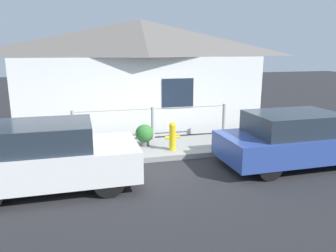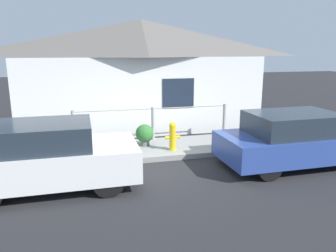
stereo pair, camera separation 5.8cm
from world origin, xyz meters
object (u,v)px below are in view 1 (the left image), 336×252
at_px(car_left, 49,156).
at_px(potted_plant_near_hydrant, 144,134).
at_px(car_right, 296,139).
at_px(fire_hydrant, 173,136).

height_order(car_left, potted_plant_near_hydrant, car_left).
height_order(car_left, car_right, car_left).
relative_size(car_left, fire_hydrant, 4.54).
xyz_separation_m(car_right, fire_hydrant, (-2.86, 1.54, -0.12)).
bearing_deg(car_left, car_right, -0.83).
xyz_separation_m(car_left, car_right, (5.99, -0.00, -0.03)).
distance_m(car_left, potted_plant_near_hydrant, 3.27).
relative_size(car_right, potted_plant_near_hydrant, 6.33).
height_order(fire_hydrant, potted_plant_near_hydrant, fire_hydrant).
bearing_deg(car_left, fire_hydrant, 25.44).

